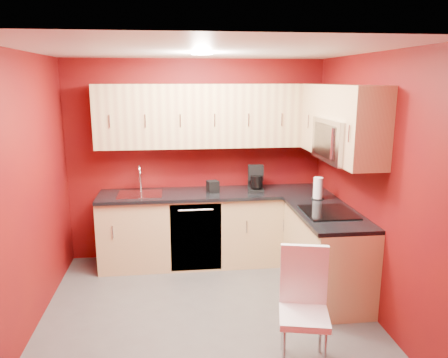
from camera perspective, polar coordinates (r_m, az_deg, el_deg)
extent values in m
plane|color=#4E4B49|center=(4.55, -2.26, -16.77)|extent=(3.20, 3.20, 0.00)
plane|color=white|center=(3.97, -2.59, 16.48)|extent=(3.20, 3.20, 0.00)
plane|color=#680E09|center=(5.54, -3.62, 2.45)|extent=(3.20, 0.00, 3.20)
plane|color=#680E09|center=(2.66, 0.12, -9.18)|extent=(3.20, 0.00, 3.20)
plane|color=#680E09|center=(4.27, -24.35, -1.82)|extent=(0.00, 3.00, 3.00)
plane|color=#680E09|center=(4.49, 18.39, -0.66)|extent=(0.00, 3.00, 3.00)
cube|color=tan|center=(5.48, -1.22, -6.49)|extent=(2.80, 0.60, 0.87)
cube|color=tan|center=(4.84, 13.19, -9.50)|extent=(0.60, 1.30, 0.87)
cube|color=black|center=(5.33, -1.22, -1.92)|extent=(2.80, 0.63, 0.04)
cube|color=black|center=(4.67, 13.36, -4.41)|extent=(0.63, 1.27, 0.04)
cube|color=tan|center=(5.31, -1.42, 8.27)|extent=(2.80, 0.35, 0.75)
cube|color=tan|center=(5.13, 12.97, 7.79)|extent=(0.35, 0.57, 0.75)
cube|color=tan|center=(4.06, 18.43, 6.23)|extent=(0.35, 0.22, 0.75)
cube|color=tan|center=(4.49, 15.97, 9.65)|extent=(0.35, 0.76, 0.33)
cube|color=silver|center=(4.52, 15.39, 4.91)|extent=(0.40, 0.76, 0.42)
cube|color=black|center=(4.45, 13.11, 4.92)|extent=(0.02, 0.62, 0.33)
cylinder|color=silver|center=(4.23, 13.89, 4.49)|extent=(0.02, 0.02, 0.29)
cube|color=black|center=(4.63, 13.46, -4.24)|extent=(0.50, 0.55, 0.01)
cube|color=silver|center=(5.31, -10.93, -2.03)|extent=(0.52, 0.42, 0.02)
cylinder|color=silver|center=(5.48, -10.85, -0.13)|extent=(0.02, 0.02, 0.26)
torus|color=silver|center=(5.38, -10.96, 1.05)|extent=(0.02, 0.16, 0.16)
cylinder|color=silver|center=(5.32, -10.98, 0.26)|extent=(0.02, 0.02, 0.12)
cube|color=black|center=(5.19, -3.67, -7.63)|extent=(0.60, 0.02, 0.82)
cylinder|color=white|center=(4.26, -2.90, 16.02)|extent=(0.20, 0.20, 0.01)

